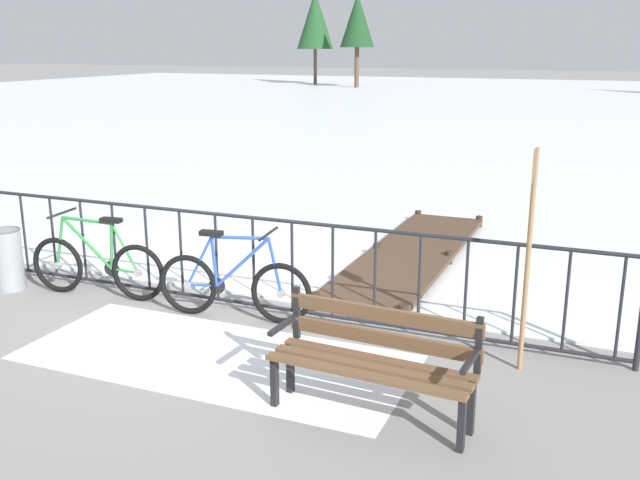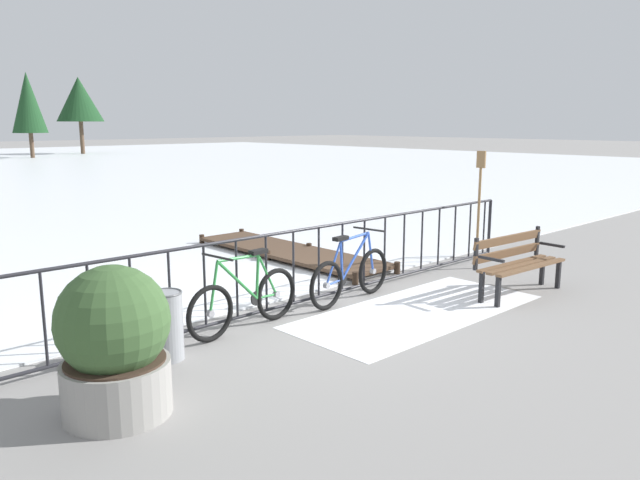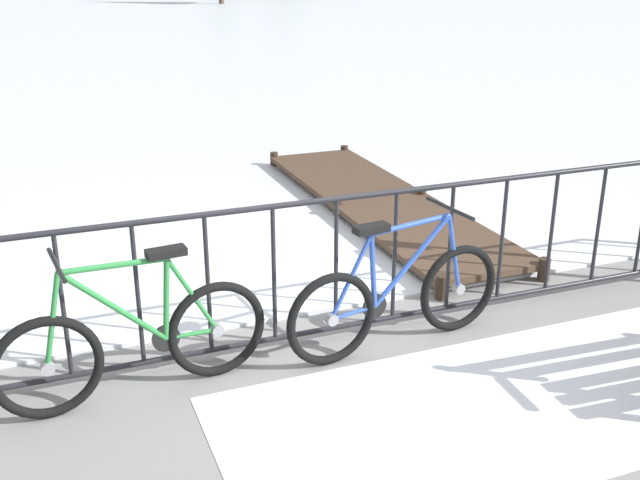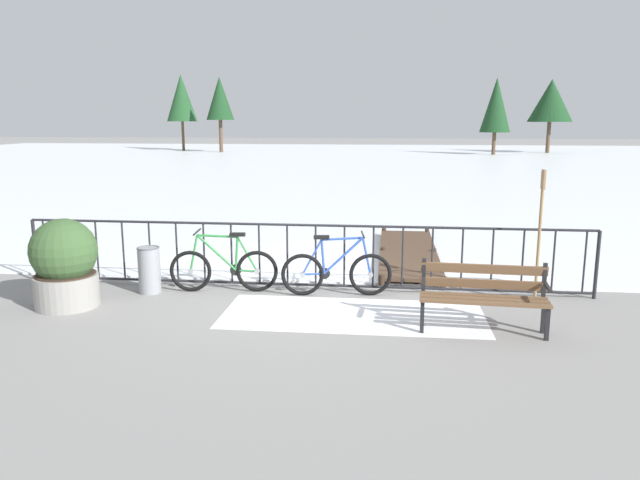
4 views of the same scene
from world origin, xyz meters
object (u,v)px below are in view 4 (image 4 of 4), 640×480
Objects in this scene: park_bench at (483,292)px; planter_with_shrub at (65,264)px; bicycle_second at (224,269)px; trash_bin at (149,270)px; bicycle_near_railing at (336,272)px; oar_upright at (540,228)px.

planter_with_shrub reaches higher than park_bench.
planter_with_shrub reaches higher than bicycle_second.
park_bench is 5.87m from planter_with_shrub.
bicycle_second is 2.32m from planter_with_shrub.
bicycle_near_railing is at bearing 3.44° from trash_bin.
bicycle_near_railing is 2.93m from trash_bin.
park_bench is at bearing -127.03° from oar_upright.
trash_bin is (-2.92, -0.18, 0.00)m from bicycle_near_railing.
oar_upright reaches higher than bicycle_near_railing.
park_bench is 0.82× the size of oar_upright.
oar_upright is at bearing 7.42° from planter_with_shrub.
planter_with_shrub is at bearing -165.63° from bicycle_near_railing.
park_bench is at bearing -34.20° from bicycle_near_railing.
oar_upright reaches higher than planter_with_shrub.
trash_bin is (0.93, 0.81, -0.26)m from planter_with_shrub.
park_bench is 5.07m from trash_bin.
oar_upright is (4.74, -0.12, 0.77)m from bicycle_second.
bicycle_near_railing is at bearing -0.56° from bicycle_second.
bicycle_near_railing is 0.86× the size of oar_upright.
planter_with_shrub is at bearing -172.58° from oar_upright.
planter_with_shrub reaches higher than trash_bin.
bicycle_near_railing is 2.43m from park_bench.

